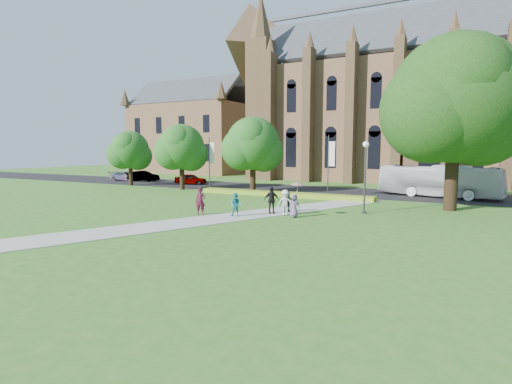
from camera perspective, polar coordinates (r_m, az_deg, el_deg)
The scene contains 24 objects.
ground at distance 27.02m, azimuth -3.76°, elevation -3.84°, with size 160.00×160.00×0.00m, color #32651E.
road at distance 45.13m, azimuth 9.61°, elevation 0.16°, with size 160.00×10.00×0.02m, color black.
footpath at distance 27.86m, azimuth -2.68°, elevation -3.48°, with size 3.20×30.00×0.04m, color #B2B2A8.
flower_hedge at distance 39.50m, azimuth 3.77°, elevation -0.31°, with size 18.00×1.40×0.45m, color #A1AC22.
cathedral at distance 63.07m, azimuth 24.59°, elevation 13.21°, with size 52.60×18.25×28.00m.
building_west at distance 80.61m, azimuth -8.93°, elevation 9.35°, with size 22.00×14.00×18.30m.
streetlamp at distance 29.91m, azimuth 15.34°, elevation 3.28°, with size 0.44×0.44×5.24m.
large_tree at distance 33.89m, azimuth 26.61°, elevation 11.76°, with size 9.60×9.60×13.20m.
street_tree_0 at distance 46.70m, azimuth -10.60°, elevation 6.32°, with size 5.20×5.20×7.50m.
street_tree_1 at distance 42.17m, azimuth -0.46°, elevation 6.92°, with size 5.60×5.60×8.05m.
street_tree_2 at distance 53.44m, azimuth -17.56°, elevation 5.74°, with size 4.80×4.80×6.95m.
banner_pole_0 at distance 39.69m, azimuth 10.44°, elevation 4.21°, with size 0.70×0.10×6.00m.
banner_pole_1 at distance 45.84m, azimuth -6.56°, elevation 4.53°, with size 0.70×0.10×6.00m.
tour_coach at distance 42.54m, azimuth 24.64°, elevation 1.43°, with size 2.62×11.20×3.12m, color white.
car_0 at distance 53.12m, azimuth -9.30°, elevation 1.84°, with size 1.67×4.15×1.41m, color gray.
car_1 at distance 59.70m, azimuth -15.79°, elevation 2.20°, with size 1.58×4.52×1.49m, color gray.
car_2 at distance 61.83m, azimuth -18.25°, elevation 2.17°, with size 1.84×4.53×1.31m, color gray.
pedestrian_0 at distance 28.54m, azimuth -7.94°, elevation -1.33°, with size 0.70×0.46×1.91m, color #511228.
pedestrian_1 at distance 27.55m, azimuth -2.89°, elevation -1.84°, with size 0.79×0.62×1.63m, color teal.
pedestrian_2 at distance 28.27m, azimuth 4.18°, elevation -1.49°, with size 1.15×0.66×1.78m, color silver.
pedestrian_3 at distance 28.82m, azimuth 2.21°, elevation -1.17°, with size 1.13×0.47×1.93m, color black.
pedestrian_4 at distance 27.48m, azimuth 5.48°, elevation -1.92°, with size 0.77×0.50×1.59m, color slate.
pedestrian_5 at distance 29.47m, azimuth 4.51°, elevation -1.36°, with size 1.47×0.47×1.59m, color #222229.
parasol at distance 27.37m, azimuth 5.93°, elevation 0.48°, with size 0.83×0.83×0.73m, color #E8A3C2.
Camera 1 is at (13.90, -22.68, 4.72)m, focal length 28.00 mm.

